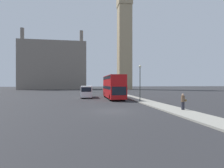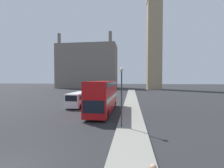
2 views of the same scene
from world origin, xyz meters
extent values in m
plane|color=#28282B|center=(0.00, 0.00, 0.00)|extent=(300.00, 300.00, 0.00)
cube|color=gray|center=(6.32, 0.00, 0.07)|extent=(2.63, 120.00, 0.15)
cube|color=tan|center=(16.56, 64.71, 20.09)|extent=(6.19, 6.19, 40.17)
cube|color=slate|center=(-17.16, 72.31, 11.43)|extent=(30.91, 13.70, 22.86)
cylinder|color=slate|center=(-30.30, 66.49, 25.38)|extent=(1.64, 1.64, 5.03)
cylinder|color=slate|center=(-4.02, 66.49, 25.38)|extent=(1.64, 1.64, 5.03)
cube|color=#B71114|center=(2.47, 14.00, 1.40)|extent=(2.59, 10.58, 2.21)
cube|color=#B71114|center=(2.47, 14.00, 3.38)|extent=(2.59, 10.37, 1.73)
cube|color=black|center=(2.47, 14.00, 2.08)|extent=(2.63, 10.15, 0.55)
cube|color=black|center=(2.47, 14.00, 3.87)|extent=(2.63, 9.94, 0.55)
cube|color=black|center=(2.47, 8.69, 1.67)|extent=(2.28, 0.03, 1.33)
cylinder|color=black|center=(1.54, 10.29, 0.54)|extent=(0.73, 1.08, 1.08)
cylinder|color=black|center=(3.41, 10.29, 0.54)|extent=(0.73, 1.08, 1.08)
cylinder|color=black|center=(1.54, 17.70, 0.54)|extent=(0.73, 1.08, 1.08)
cylinder|color=black|center=(3.41, 17.70, 0.54)|extent=(0.73, 1.08, 1.08)
cube|color=white|center=(-2.44, 17.79, 1.25)|extent=(2.13, 6.18, 2.09)
cube|color=black|center=(-2.44, 14.68, 1.71)|extent=(1.81, 0.02, 0.84)
cube|color=black|center=(-2.44, 15.78, 1.71)|extent=(2.16, 1.11, 0.67)
cylinder|color=black|center=(-3.24, 15.68, 0.36)|extent=(0.53, 0.72, 0.72)
cylinder|color=black|center=(-1.64, 15.68, 0.36)|extent=(0.53, 0.72, 0.72)
cylinder|color=black|center=(-3.24, 19.89, 0.36)|extent=(0.53, 0.72, 0.72)
cylinder|color=black|center=(-1.64, 19.89, 0.36)|extent=(0.53, 0.72, 0.72)
cylinder|color=#23232D|center=(7.01, -1.31, 0.55)|extent=(0.31, 0.31, 0.79)
cylinder|color=brown|center=(7.01, -1.31, 1.25)|extent=(0.36, 0.36, 0.63)
sphere|color=tan|center=(7.01, -1.31, 1.67)|extent=(0.21, 0.21, 0.21)
cube|color=olive|center=(7.29, -1.31, 1.10)|extent=(0.12, 0.24, 0.20)
cylinder|color=#2D332D|center=(5.42, 7.53, 2.68)|extent=(0.12, 0.12, 5.05)
sphere|color=beige|center=(5.42, 7.53, 5.38)|extent=(0.36, 0.36, 0.36)
cube|color=#99999E|center=(-2.45, 37.12, 0.57)|extent=(1.88, 4.36, 0.83)
cube|color=black|center=(-2.45, 37.23, 1.30)|extent=(1.69, 2.09, 0.63)
cylinder|color=black|center=(-3.18, 35.72, 0.30)|extent=(0.41, 0.61, 0.61)
cylinder|color=black|center=(-1.72, 35.72, 0.30)|extent=(0.41, 0.61, 0.61)
cylinder|color=black|center=(-3.18, 38.52, 0.30)|extent=(0.41, 0.61, 0.61)
cylinder|color=black|center=(-1.72, 38.52, 0.30)|extent=(0.41, 0.61, 0.61)
camera|label=1|loc=(-2.93, -17.61, 2.80)|focal=28.00mm
camera|label=2|loc=(6.32, -6.10, 4.46)|focal=24.00mm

